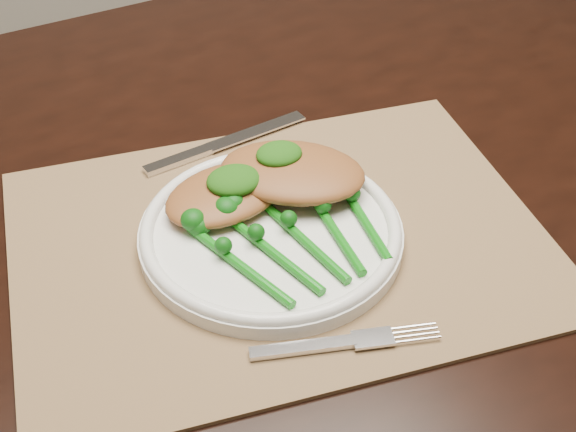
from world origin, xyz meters
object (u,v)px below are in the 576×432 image
object	(u,v)px
dining_table	(296,380)
chicken_fillet_left	(225,194)
dinner_plate	(271,232)
placemat	(280,241)
broccolini_bundle	(302,238)

from	to	relation	value
dining_table	chicken_fillet_left	world-z (taller)	chicken_fillet_left
dining_table	dinner_plate	xyz separation A→B (m)	(-0.07, -0.11, 0.39)
dining_table	dinner_plate	bearing A→B (deg)	-130.53
placemat	broccolini_bundle	xyz separation A→B (m)	(0.01, -0.03, 0.02)
chicken_fillet_left	broccolini_bundle	xyz separation A→B (m)	(0.05, -0.08, -0.01)
placemat	chicken_fillet_left	size ratio (longest dim) A/B	4.01
broccolini_bundle	placemat	bearing A→B (deg)	103.62
dinner_plate	broccolini_bundle	distance (m)	0.03
placemat	dinner_plate	world-z (taller)	dinner_plate
chicken_fillet_left	placemat	bearing A→B (deg)	-70.72
dinner_plate	dining_table	bearing A→B (deg)	59.42
placemat	dining_table	bearing A→B (deg)	64.41
placemat	dinner_plate	bearing A→B (deg)	178.12
chicken_fillet_left	broccolini_bundle	size ratio (longest dim) A/B	0.61
chicken_fillet_left	broccolini_bundle	bearing A→B (deg)	-74.20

